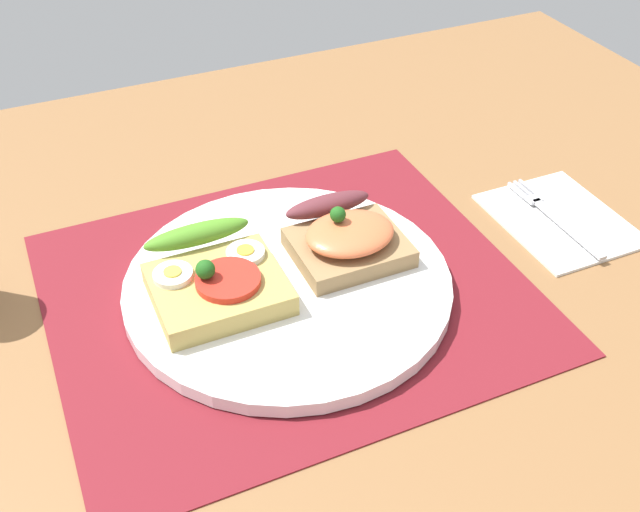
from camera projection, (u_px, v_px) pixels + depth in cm
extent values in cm
cube|color=brown|center=(289.00, 306.00, 66.49)|extent=(120.00, 90.00, 3.20)
cube|color=maroon|center=(288.00, 291.00, 65.39)|extent=(39.87, 34.47, 0.30)
cylinder|color=white|center=(288.00, 284.00, 64.90)|extent=(27.99, 27.99, 1.26)
cube|color=tan|center=(217.00, 286.00, 62.27)|extent=(10.56, 9.16, 1.97)
cylinder|color=red|center=(228.00, 280.00, 60.88)|extent=(5.31, 5.31, 0.60)
ellipsoid|color=#4D8D24|center=(197.00, 234.00, 64.65)|extent=(9.29, 2.20, 1.80)
sphere|color=#1E5919|center=(204.00, 266.00, 60.51)|extent=(1.60, 1.60, 1.60)
cylinder|color=white|center=(173.00, 275.00, 61.48)|extent=(3.26, 3.26, 0.50)
cylinder|color=yellow|center=(172.00, 272.00, 61.27)|extent=(1.47, 1.47, 0.16)
cylinder|color=white|center=(245.00, 253.00, 63.69)|extent=(3.26, 3.26, 0.50)
cylinder|color=yellow|center=(245.00, 250.00, 63.48)|extent=(1.47, 1.47, 0.16)
cube|color=#94744A|center=(348.00, 247.00, 66.51)|extent=(9.64, 8.06, 1.68)
ellipsoid|color=#E36B3F|center=(350.00, 233.00, 65.19)|extent=(7.91, 6.45, 1.86)
ellipsoid|color=brown|center=(328.00, 205.00, 68.59)|extent=(8.19, 2.20, 1.80)
sphere|color=#1E5919|center=(338.00, 214.00, 64.56)|extent=(1.40, 1.40, 1.40)
cube|color=white|center=(560.00, 218.00, 73.50)|extent=(11.25, 13.73, 0.60)
cube|color=#B7B7BC|center=(568.00, 228.00, 71.54)|extent=(0.80, 10.08, 0.32)
cube|color=#B7B7BC|center=(534.00, 199.00, 75.28)|extent=(1.50, 1.20, 0.32)
cube|color=#B7B7BC|center=(517.00, 190.00, 76.50)|extent=(0.32, 2.80, 0.32)
cube|color=#B7B7BC|center=(522.00, 189.00, 76.71)|extent=(0.32, 2.80, 0.32)
cube|color=#B7B7BC|center=(527.00, 187.00, 76.91)|extent=(0.32, 2.80, 0.32)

